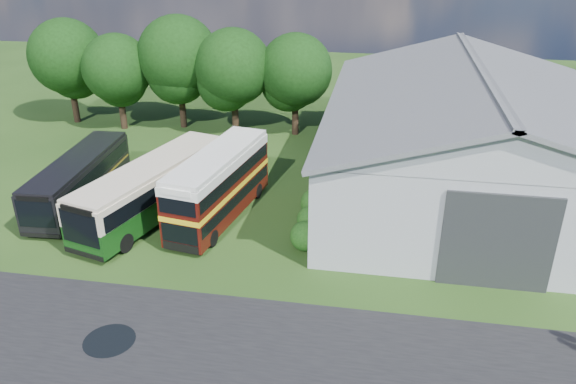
% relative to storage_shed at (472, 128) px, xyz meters
% --- Properties ---
extents(ground, '(120.00, 120.00, 0.00)m').
position_rel_storage_shed_xyz_m(ground, '(-15.00, -15.98, -4.17)').
color(ground, '#1B3611').
rests_on(ground, ground).
extents(asphalt_road, '(60.00, 8.00, 0.02)m').
position_rel_storage_shed_xyz_m(asphalt_road, '(-12.00, -18.98, -4.17)').
color(asphalt_road, black).
rests_on(asphalt_road, ground).
extents(puddle, '(2.20, 2.20, 0.01)m').
position_rel_storage_shed_xyz_m(puddle, '(-16.50, -18.98, -4.17)').
color(puddle, black).
rests_on(puddle, ground).
extents(storage_shed, '(18.80, 24.80, 8.15)m').
position_rel_storage_shed_xyz_m(storage_shed, '(0.00, 0.00, 0.00)').
color(storage_shed, gray).
rests_on(storage_shed, ground).
extents(tree_left_a, '(6.46, 6.46, 9.12)m').
position_rel_storage_shed_xyz_m(tree_left_a, '(-33.00, 8.52, 1.71)').
color(tree_left_a, black).
rests_on(tree_left_a, ground).
extents(tree_left_b, '(5.78, 5.78, 8.16)m').
position_rel_storage_shed_xyz_m(tree_left_b, '(-28.00, 7.52, 1.09)').
color(tree_left_b, black).
rests_on(tree_left_b, ground).
extents(tree_mid, '(6.80, 6.80, 9.60)m').
position_rel_storage_shed_xyz_m(tree_mid, '(-23.00, 8.82, 2.02)').
color(tree_mid, black).
rests_on(tree_mid, ground).
extents(tree_right_a, '(6.26, 6.26, 8.83)m').
position_rel_storage_shed_xyz_m(tree_right_a, '(-18.00, 7.82, 1.52)').
color(tree_right_a, black).
rests_on(tree_right_a, ground).
extents(tree_right_b, '(5.98, 5.98, 8.45)m').
position_rel_storage_shed_xyz_m(tree_right_b, '(-13.00, 8.62, 1.27)').
color(tree_right_b, black).
rests_on(tree_right_b, ground).
extents(shrub_front, '(1.70, 1.70, 1.70)m').
position_rel_storage_shed_xyz_m(shrub_front, '(-9.40, -9.98, -4.17)').
color(shrub_front, '#194714').
rests_on(shrub_front, ground).
extents(shrub_mid, '(1.60, 1.60, 1.60)m').
position_rel_storage_shed_xyz_m(shrub_mid, '(-9.40, -7.98, -4.17)').
color(shrub_mid, '#194714').
rests_on(shrub_mid, ground).
extents(shrub_back, '(1.80, 1.80, 1.80)m').
position_rel_storage_shed_xyz_m(shrub_back, '(-9.40, -5.98, -4.17)').
color(shrub_back, '#194714').
rests_on(shrub_back, ground).
extents(bus_green_single, '(5.91, 12.40, 3.33)m').
position_rel_storage_shed_xyz_m(bus_green_single, '(-18.98, -7.59, -2.39)').
color(bus_green_single, black).
rests_on(bus_green_single, ground).
extents(bus_maroon_double, '(4.03, 9.93, 4.15)m').
position_rel_storage_shed_xyz_m(bus_maroon_double, '(-15.00, -7.21, -2.09)').
color(bus_maroon_double, black).
rests_on(bus_maroon_double, ground).
extents(bus_dark_single, '(3.09, 10.75, 2.93)m').
position_rel_storage_shed_xyz_m(bus_dark_single, '(-24.35, -6.60, -2.61)').
color(bus_dark_single, black).
rests_on(bus_dark_single, ground).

